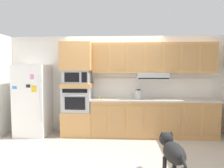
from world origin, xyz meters
name	(u,v)px	position (x,y,z in m)	size (l,w,h in m)	color
ground_plane	(112,146)	(0.00, 0.00, 0.00)	(9.60, 9.60, 0.00)	#B2A899
back_kitchen_wall	(115,84)	(0.00, 1.11, 1.25)	(6.20, 0.12, 2.50)	silver
refrigerator	(33,100)	(-2.03, 0.68, 0.88)	(0.76, 0.73, 1.76)	white
oven_base_cabinet	(78,123)	(-0.92, 0.75, 0.30)	(0.74, 0.62, 0.60)	tan
built_in_oven	(78,99)	(-0.92, 0.75, 0.90)	(0.70, 0.62, 0.60)	#A8AAAF
appliance_mid_shelf	(77,85)	(-0.92, 0.75, 1.25)	(0.74, 0.62, 0.10)	tan
microwave	(77,77)	(-0.92, 0.75, 1.46)	(0.64, 0.54, 0.32)	#A8AAAF
appliance_upper_cabinet	(77,57)	(-0.92, 0.75, 1.96)	(0.74, 0.62, 0.68)	tan
lower_cabinet_run	(153,118)	(0.97, 0.75, 0.44)	(3.02, 0.63, 0.88)	tan
countertop_slab	(153,100)	(0.97, 0.75, 0.90)	(3.06, 0.64, 0.04)	#BCB2A3
backsplash_panel	(152,88)	(0.97, 1.04, 1.17)	(3.06, 0.02, 0.50)	white
upper_cabinet_with_hood	(153,59)	(0.96, 0.87, 1.90)	(3.02, 0.48, 0.88)	tan
screwdriver	(101,98)	(-0.33, 0.67, 0.93)	(0.17, 0.16, 0.03)	yellow
electric_kettle	(139,95)	(0.60, 0.70, 1.03)	(0.17, 0.17, 0.24)	#A8AAAF
dog	(172,151)	(0.95, -1.36, 0.47)	(0.34, 0.94, 0.68)	black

